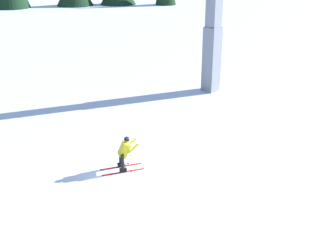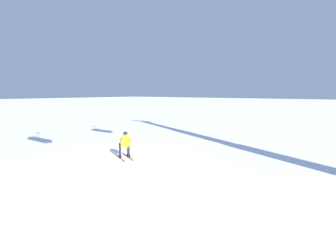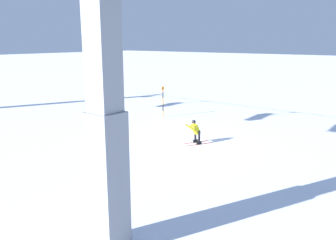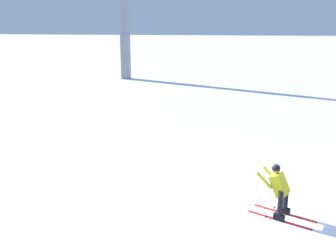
# 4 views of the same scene
# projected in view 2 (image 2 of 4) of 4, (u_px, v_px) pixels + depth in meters

# --- Properties ---
(ground_plane) EXTENTS (260.00, 260.00, 0.00)m
(ground_plane) POSITION_uv_depth(u_px,v_px,m) (117.00, 163.00, 13.47)
(ground_plane) COLOR white
(skier_carving_main) EXTENTS (1.25, 1.73, 1.52)m
(skier_carving_main) POSITION_uv_depth(u_px,v_px,m) (125.00, 143.00, 14.26)
(skier_carving_main) COLOR red
(skier_carving_main) RESTS_ON ground_plane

